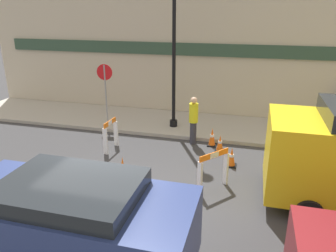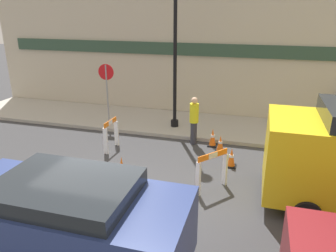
% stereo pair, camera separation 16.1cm
% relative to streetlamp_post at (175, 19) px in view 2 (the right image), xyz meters
% --- Properties ---
extents(ground_plane, '(60.00, 60.00, 0.00)m').
position_rel_streetlamp_post_xyz_m(ground_plane, '(-0.05, -5.44, -4.03)').
color(ground_plane, '#38383A').
extents(sidewalk_slab, '(18.00, 2.88, 0.12)m').
position_rel_streetlamp_post_xyz_m(sidewalk_slab, '(-0.05, 0.50, -3.97)').
color(sidewalk_slab, '#ADA89E').
rests_on(sidewalk_slab, ground_plane).
extents(storefront_facade, '(18.00, 0.22, 5.50)m').
position_rel_streetlamp_post_xyz_m(storefront_facade, '(-0.05, 2.02, -1.28)').
color(storefront_facade, '#BCB29E').
rests_on(storefront_facade, ground_plane).
extents(streetlamp_post, '(0.44, 0.44, 6.17)m').
position_rel_streetlamp_post_xyz_m(streetlamp_post, '(0.00, 0.00, 0.00)').
color(streetlamp_post, black).
rests_on(streetlamp_post, sidewalk_slab).
extents(stop_sign, '(0.60, 0.07, 2.31)m').
position_rel_streetlamp_post_xyz_m(stop_sign, '(-2.59, -0.31, -2.37)').
color(stop_sign, gray).
rests_on(stop_sign, sidewalk_slab).
extents(barricade_0, '(0.71, 0.83, 1.03)m').
position_rel_streetlamp_post_xyz_m(barricade_0, '(2.04, -4.03, -3.46)').
color(barricade_0, white).
rests_on(barricade_0, ground_plane).
extents(barricade_1, '(0.18, 0.80, 1.02)m').
position_rel_streetlamp_post_xyz_m(barricade_1, '(-1.50, -2.41, -3.49)').
color(barricade_1, white).
rests_on(barricade_1, ground_plane).
extents(traffic_cone_0, '(0.30, 0.30, 0.54)m').
position_rel_streetlamp_post_xyz_m(traffic_cone_0, '(1.95, -1.59, -3.77)').
color(traffic_cone_0, black).
rests_on(traffic_cone_0, ground_plane).
extents(traffic_cone_1, '(0.30, 0.30, 0.62)m').
position_rel_streetlamp_post_xyz_m(traffic_cone_1, '(1.64, -1.22, -3.73)').
color(traffic_cone_1, black).
rests_on(traffic_cone_1, ground_plane).
extents(traffic_cone_2, '(0.30, 0.30, 0.58)m').
position_rel_streetlamp_post_xyz_m(traffic_cone_2, '(2.40, -2.59, -3.75)').
color(traffic_cone_2, black).
rests_on(traffic_cone_2, ground_plane).
extents(traffic_cone_3, '(0.30, 0.30, 0.75)m').
position_rel_streetlamp_post_xyz_m(traffic_cone_3, '(-0.30, -4.31, -3.67)').
color(traffic_cone_3, black).
rests_on(traffic_cone_3, ground_plane).
extents(traffic_cone_4, '(0.30, 0.30, 0.48)m').
position_rel_streetlamp_post_xyz_m(traffic_cone_4, '(1.33, -4.76, -3.80)').
color(traffic_cone_4, black).
rests_on(traffic_cone_4, ground_plane).
extents(person_worker, '(0.38, 0.38, 1.64)m').
position_rel_streetlamp_post_xyz_m(person_worker, '(0.98, -1.19, -3.14)').
color(person_worker, '#33333D').
rests_on(person_worker, ground_plane).
extents(parked_car_1, '(4.07, 1.95, 1.77)m').
position_rel_streetlamp_post_xyz_m(parked_car_1, '(0.11, -7.40, -3.04)').
color(parked_car_1, navy).
rests_on(parked_car_1, ground_plane).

